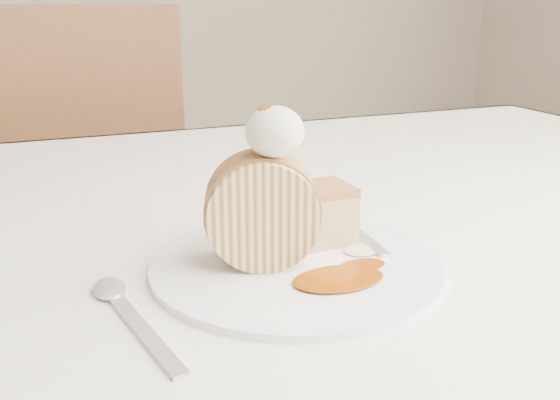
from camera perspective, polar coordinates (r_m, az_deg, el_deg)
name	(u,v)px	position (r m, az deg, el deg)	size (l,w,h in m)	color
table	(288,279)	(0.72, 0.71, -7.22)	(1.40, 0.90, 0.75)	white
chair_far	(69,197)	(1.46, -18.73, 0.23)	(0.54, 0.54, 0.95)	brown
plate	(296,265)	(0.52, 1.44, -5.95)	(0.24, 0.24, 0.01)	white
roulade_slice	(262,211)	(0.50, -1.64, -1.02)	(0.09, 0.09, 0.05)	beige
cake_chunk	(320,217)	(0.56, 3.65, -1.59)	(0.05, 0.05, 0.04)	#AF7542
whipped_cream	(275,132)	(0.48, -0.49, 6.25)	(0.05, 0.05, 0.04)	silver
caramel_drizzle	(272,102)	(0.48, -0.75, 8.97)	(0.02, 0.02, 0.01)	#8A3705
caramel_pool	(338,278)	(0.49, 5.36, -7.14)	(0.07, 0.05, 0.00)	#8A3705
fork	(361,235)	(0.58, 7.43, -3.20)	(0.02, 0.14, 0.00)	silver
spoon	(146,334)	(0.43, -12.16, -11.88)	(0.02, 0.14, 0.00)	silver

